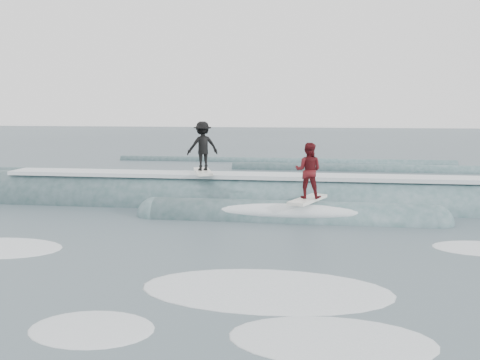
# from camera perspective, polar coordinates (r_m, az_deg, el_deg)

# --- Properties ---
(ground) EXTENTS (160.00, 160.00, 0.00)m
(ground) POSITION_cam_1_polar(r_m,az_deg,el_deg) (13.68, -3.34, -7.63)
(ground) COLOR #384852
(ground) RESTS_ON ground
(breaking_wave) EXTENTS (22.78, 3.91, 2.26)m
(breaking_wave) POSITION_cam_1_polar(r_m,az_deg,el_deg) (19.37, 1.19, -2.88)
(breaking_wave) COLOR #325455
(breaking_wave) RESTS_ON ground
(surfer_black) EXTENTS (1.34, 2.07, 1.90)m
(surfer_black) POSITION_cam_1_polar(r_m,az_deg,el_deg) (19.79, -4.01, 3.44)
(surfer_black) COLOR white
(surfer_black) RESTS_ON ground
(surfer_red) EXTENTS (1.26, 2.06, 1.88)m
(surfer_red) POSITION_cam_1_polar(r_m,az_deg,el_deg) (17.20, 7.30, 0.72)
(surfer_red) COLOR white
(surfer_red) RESTS_ON ground
(whitewater) EXTENTS (17.00, 7.83, 0.10)m
(whitewater) POSITION_cam_1_polar(r_m,az_deg,el_deg) (11.35, -4.88, -10.94)
(whitewater) COLOR white
(whitewater) RESTS_ON ground
(far_swells) EXTENTS (38.52, 8.65, 0.80)m
(far_swells) POSITION_cam_1_polar(r_m,az_deg,el_deg) (30.81, 5.63, 1.03)
(far_swells) COLOR #325455
(far_swells) RESTS_ON ground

